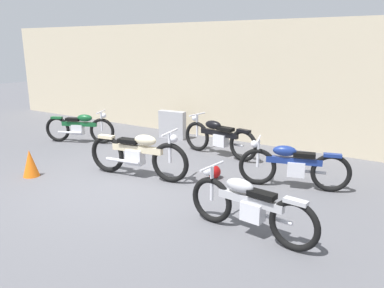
{
  "coord_description": "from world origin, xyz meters",
  "views": [
    {
      "loc": [
        4.76,
        -4.82,
        2.58
      ],
      "look_at": [
        0.6,
        1.6,
        0.55
      ],
      "focal_mm": 35.19,
      "sensor_mm": 36.0,
      "label": 1
    }
  ],
  "objects": [
    {
      "name": "stone_marker",
      "position": [
        -1.34,
        3.57,
        0.39
      ],
      "size": [
        0.8,
        0.27,
        0.78
      ],
      "primitive_type": "cube",
      "rotation": [
        0.0,
        0.0,
        0.09
      ],
      "color": "#9E9EA3",
      "rests_on": "ground_plane"
    },
    {
      "name": "motorcycle_blue",
      "position": [
        2.74,
        1.68,
        0.44
      ],
      "size": [
        1.95,
        0.79,
        0.9
      ],
      "rotation": [
        0.0,
        0.0,
        3.43
      ],
      "color": "black",
      "rests_on": "ground_plane"
    },
    {
      "name": "motorcycle_silver",
      "position": [
        2.82,
        -0.38,
        0.43
      ],
      "size": [
        1.99,
        0.56,
        0.89
      ],
      "rotation": [
        0.0,
        0.0,
        3.04
      ],
      "color": "black",
      "rests_on": "ground_plane"
    },
    {
      "name": "helmet",
      "position": [
        1.28,
        1.35,
        0.14
      ],
      "size": [
        0.27,
        0.27,
        0.27
      ],
      "primitive_type": "sphere",
      "color": "maroon",
      "rests_on": "ground_plane"
    },
    {
      "name": "motorcycle_cream",
      "position": [
        -0.02,
        0.59,
        0.48
      ],
      "size": [
        2.22,
        0.68,
        1.0
      ],
      "rotation": [
        0.0,
        0.0,
        0.16
      ],
      "color": "black",
      "rests_on": "ground_plane"
    },
    {
      "name": "building_wall",
      "position": [
        0.0,
        4.46,
        1.59
      ],
      "size": [
        18.0,
        0.3,
        3.17
      ],
      "primitive_type": "cube",
      "color": "beige",
      "rests_on": "ground_plane"
    },
    {
      "name": "traffic_cone",
      "position": [
        -1.87,
        -0.55,
        0.28
      ],
      "size": [
        0.32,
        0.32,
        0.55
      ],
      "primitive_type": "cone",
      "color": "orange",
      "rests_on": "ground_plane"
    },
    {
      "name": "motorcycle_black",
      "position": [
        0.58,
        2.79,
        0.45
      ],
      "size": [
        2.09,
        0.58,
        0.94
      ],
      "rotation": [
        0.0,
        0.0,
        3.0
      ],
      "color": "black",
      "rests_on": "ground_plane"
    },
    {
      "name": "ground_plane",
      "position": [
        0.0,
        0.0,
        0.0
      ],
      "size": [
        40.0,
        40.0,
        0.0
      ],
      "primitive_type": "plane",
      "color": "#56565B"
    },
    {
      "name": "motorcycle_green",
      "position": [
        -3.14,
        1.84,
        0.42
      ],
      "size": [
        1.83,
        0.94,
        0.88
      ],
      "rotation": [
        0.0,
        0.0,
        0.41
      ],
      "color": "black",
      "rests_on": "ground_plane"
    }
  ]
}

